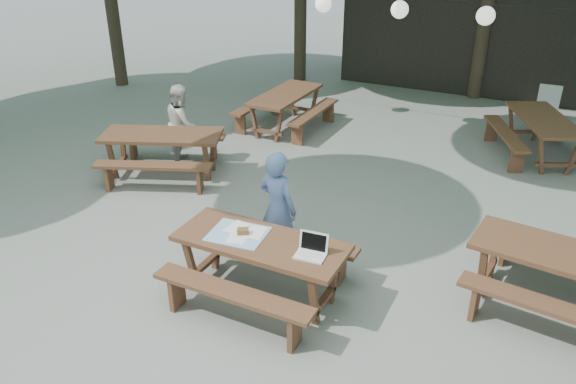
{
  "coord_description": "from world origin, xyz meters",
  "views": [
    {
      "loc": [
        2.89,
        -5.0,
        4.12
      ],
      "look_at": [
        0.17,
        0.44,
        1.05
      ],
      "focal_mm": 35.0,
      "sensor_mm": 36.0,
      "label": 1
    }
  ],
  "objects_px": {
    "main_picnic_table": "(261,267)",
    "plastic_chair": "(545,117)",
    "picnic_table_nw": "(163,153)",
    "second_person": "(182,123)",
    "woman": "(278,208)"
  },
  "relations": [
    {
      "from": "picnic_table_nw",
      "to": "second_person",
      "type": "relative_size",
      "value": 1.67
    },
    {
      "from": "plastic_chair",
      "to": "woman",
      "type": "bearing_deg",
      "value": -112.72
    },
    {
      "from": "plastic_chair",
      "to": "main_picnic_table",
      "type": "bearing_deg",
      "value": -109.66
    },
    {
      "from": "second_person",
      "to": "picnic_table_nw",
      "type": "bearing_deg",
      "value": 150.51
    },
    {
      "from": "main_picnic_table",
      "to": "plastic_chair",
      "type": "xyz_separation_m",
      "value": [
        2.54,
        7.58,
        -0.13
      ]
    },
    {
      "from": "picnic_table_nw",
      "to": "plastic_chair",
      "type": "bearing_deg",
      "value": 20.13
    },
    {
      "from": "picnic_table_nw",
      "to": "second_person",
      "type": "height_order",
      "value": "second_person"
    },
    {
      "from": "picnic_table_nw",
      "to": "woman",
      "type": "relative_size",
      "value": 1.55
    },
    {
      "from": "picnic_table_nw",
      "to": "second_person",
      "type": "distance_m",
      "value": 0.74
    },
    {
      "from": "plastic_chair",
      "to": "second_person",
      "type": "bearing_deg",
      "value": -141.98
    },
    {
      "from": "main_picnic_table",
      "to": "second_person",
      "type": "bearing_deg",
      "value": 137.94
    },
    {
      "from": "picnic_table_nw",
      "to": "second_person",
      "type": "bearing_deg",
      "value": 72.0
    },
    {
      "from": "picnic_table_nw",
      "to": "plastic_chair",
      "type": "distance_m",
      "value": 7.81
    },
    {
      "from": "woman",
      "to": "plastic_chair",
      "type": "distance_m",
      "value": 7.37
    },
    {
      "from": "main_picnic_table",
      "to": "picnic_table_nw",
      "type": "xyz_separation_m",
      "value": [
        -3.15,
        2.23,
        0.0
      ]
    }
  ]
}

